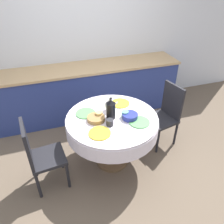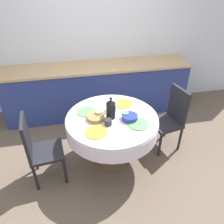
{
  "view_description": "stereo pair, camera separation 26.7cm",
  "coord_description": "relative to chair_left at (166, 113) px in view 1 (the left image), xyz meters",
  "views": [
    {
      "loc": [
        -0.69,
        -2.11,
        2.33
      ],
      "look_at": [
        0.0,
        0.0,
        0.85
      ],
      "focal_mm": 35.0,
      "sensor_mm": 36.0,
      "label": 1
    },
    {
      "loc": [
        -0.43,
        -2.18,
        2.33
      ],
      "look_at": [
        0.0,
        0.0,
        0.85
      ],
      "focal_mm": 35.0,
      "sensor_mm": 36.0,
      "label": 2
    }
  ],
  "objects": [
    {
      "name": "chair_left",
      "position": [
        0.0,
        0.0,
        0.0
      ],
      "size": [
        0.48,
        0.48,
        0.95
      ],
      "rotation": [
        0.0,
        0.0,
        -4.5
      ],
      "color": "black",
      "rests_on": "ground_plane"
    },
    {
      "name": "cup_near_left",
      "position": [
        -0.98,
        -0.34,
        0.29
      ],
      "size": [
        0.09,
        0.09,
        0.08
      ],
      "primitive_type": "cylinder",
      "color": "#28282D",
      "rests_on": "dining_table"
    },
    {
      "name": "ground_plane",
      "position": [
        -0.91,
        -0.2,
        -0.52
      ],
      "size": [
        12.0,
        12.0,
        0.0
      ],
      "primitive_type": "plane",
      "color": "brown"
    },
    {
      "name": "dining_table",
      "position": [
        -0.91,
        -0.2,
        0.12
      ],
      "size": [
        1.16,
        1.16,
        0.77
      ],
      "color": "brown",
      "rests_on": "ground_plane"
    },
    {
      "name": "plate_near_left",
      "position": [
        -1.14,
        -0.46,
        0.26
      ],
      "size": [
        0.25,
        0.25,
        0.01
      ],
      "primitive_type": "cylinder",
      "color": "yellow",
      "rests_on": "dining_table"
    },
    {
      "name": "cup_far_left",
      "position": [
        -1.06,
        -0.15,
        0.29
      ],
      "size": [
        0.09,
        0.09,
        0.08
      ],
      "primitive_type": "cylinder",
      "color": "#DBB766",
      "rests_on": "dining_table"
    },
    {
      "name": "chair_right",
      "position": [
        -1.83,
        -0.3,
        0.0
      ],
      "size": [
        0.44,
        0.44,
        0.95
      ],
      "rotation": [
        0.0,
        0.0,
        -1.46
      ],
      "color": "black",
      "rests_on": "ground_plane"
    },
    {
      "name": "kitchen_counter",
      "position": [
        -0.91,
        1.14,
        -0.05
      ],
      "size": [
        3.24,
        0.64,
        0.92
      ],
      "color": "navy",
      "rests_on": "ground_plane"
    },
    {
      "name": "cup_far_right",
      "position": [
        -0.86,
        -0.04,
        0.29
      ],
      "size": [
        0.09,
        0.09,
        0.08
      ],
      "primitive_type": "cylinder",
      "color": "#5BA39E",
      "rests_on": "dining_table"
    },
    {
      "name": "teapot",
      "position": [
        -0.89,
        -0.03,
        0.33
      ],
      "size": [
        0.19,
        0.13,
        0.18
      ],
      "color": "silver",
      "rests_on": "dining_table"
    },
    {
      "name": "fruit_bowl",
      "position": [
        -0.7,
        -0.29,
        0.28
      ],
      "size": [
        0.19,
        0.19,
        0.07
      ],
      "primitive_type": "cylinder",
      "color": "navy",
      "rests_on": "dining_table"
    },
    {
      "name": "bread_basket",
      "position": [
        -1.11,
        -0.19,
        0.28
      ],
      "size": [
        0.22,
        0.22,
        0.05
      ],
      "primitive_type": "cylinder",
      "color": "olive",
      "rests_on": "dining_table"
    },
    {
      "name": "cup_near_right",
      "position": [
        -0.75,
        -0.24,
        0.29
      ],
      "size": [
        0.09,
        0.09,
        0.08
      ],
      "primitive_type": "cylinder",
      "color": "#5BA39E",
      "rests_on": "dining_table"
    },
    {
      "name": "wall_back",
      "position": [
        -0.91,
        1.48,
        0.78
      ],
      "size": [
        7.0,
        0.05,
        2.6
      ],
      "color": "silver",
      "rests_on": "ground_plane"
    },
    {
      "name": "plate_near_right",
      "position": [
        -0.63,
        -0.4,
        0.26
      ],
      "size": [
        0.25,
        0.25,
        0.01
      ],
      "primitive_type": "cylinder",
      "color": "#5BA85B",
      "rests_on": "dining_table"
    },
    {
      "name": "coffee_carafe",
      "position": [
        -0.92,
        -0.2,
        0.38
      ],
      "size": [
        0.11,
        0.11,
        0.29
      ],
      "color": "black",
      "rests_on": "dining_table"
    },
    {
      "name": "plate_far_left",
      "position": [
        -1.2,
        -0.02,
        0.26
      ],
      "size": [
        0.25,
        0.25,
        0.01
      ],
      "primitive_type": "cylinder",
      "color": "#5BA85B",
      "rests_on": "dining_table"
    },
    {
      "name": "plate_far_right",
      "position": [
        -0.7,
        0.08,
        0.26
      ],
      "size": [
        0.25,
        0.25,
        0.01
      ],
      "primitive_type": "cylinder",
      "color": "yellow",
      "rests_on": "dining_table"
    }
  ]
}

